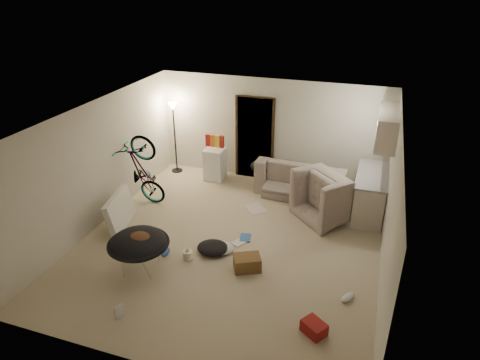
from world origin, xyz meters
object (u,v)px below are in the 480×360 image
(bicycle, at_px, (144,186))
(drink_case_b, at_px, (314,328))
(mini_fridge, at_px, (215,164))
(kitchen_counter, at_px, (370,195))
(sofa, at_px, (301,182))
(tv_box, at_px, (120,211))
(floor_lamp, at_px, (174,123))
(armchair, at_px, (335,199))
(drink_case_a, at_px, (247,263))
(juicer, at_px, (188,255))
(saucer_chair, at_px, (139,248))

(bicycle, bearing_deg, drink_case_b, -120.20)
(mini_fridge, bearing_deg, kitchen_counter, -6.55)
(mini_fridge, bearing_deg, sofa, -0.77)
(tv_box, xyz_separation_m, drink_case_b, (4.21, -1.64, -0.25))
(floor_lamp, height_order, bicycle, floor_lamp)
(kitchen_counter, distance_m, bicycle, 4.87)
(tv_box, bearing_deg, drink_case_b, -32.79)
(kitchen_counter, xyz_separation_m, drink_case_b, (-0.52, -3.75, -0.34))
(armchair, height_order, drink_case_b, armchair)
(floor_lamp, distance_m, kitchen_counter, 4.95)
(kitchen_counter, xyz_separation_m, tv_box, (-4.73, -2.12, -0.09))
(drink_case_b, bearing_deg, floor_lamp, 169.30)
(mini_fridge, height_order, drink_case_a, mini_fridge)
(sofa, bearing_deg, juicer, 68.71)
(armchair, distance_m, juicer, 3.33)
(floor_lamp, relative_size, tv_box, 1.73)
(armchair, relative_size, juicer, 4.70)
(bicycle, relative_size, drink_case_b, 5.11)
(floor_lamp, distance_m, drink_case_b, 6.28)
(armchair, bearing_deg, saucer_chair, 89.37)
(kitchen_counter, xyz_separation_m, bicycle, (-4.73, -1.15, 0.01))
(kitchen_counter, relative_size, saucer_chair, 1.43)
(bicycle, distance_m, mini_fridge, 1.98)
(kitchen_counter, relative_size, tv_box, 1.43)
(bicycle, bearing_deg, floor_lamp, 4.71)
(saucer_chair, distance_m, drink_case_b, 3.16)
(sofa, relative_size, saucer_chair, 1.95)
(sofa, height_order, tv_box, tv_box)
(drink_case_a, bearing_deg, mini_fridge, 93.74)
(juicer, bearing_deg, saucer_chair, -141.44)
(mini_fridge, height_order, juicer, mini_fridge)
(mini_fridge, xyz_separation_m, drink_case_b, (3.20, -4.30, -0.30))
(armchair, xyz_separation_m, mini_fridge, (-3.04, 0.88, 0.02))
(bicycle, height_order, drink_case_a, bicycle)
(sofa, bearing_deg, kitchen_counter, 166.65)
(sofa, distance_m, saucer_chair, 4.24)
(sofa, bearing_deg, mini_fridge, 0.32)
(sofa, relative_size, juicer, 8.23)
(sofa, distance_m, drink_case_a, 3.13)
(armchair, bearing_deg, juicer, 90.94)
(juicer, bearing_deg, sofa, 65.77)
(armchair, xyz_separation_m, tv_box, (-4.04, -1.79, -0.03))
(saucer_chair, distance_m, juicer, 0.90)
(sofa, bearing_deg, drink_case_a, 86.84)
(sofa, xyz_separation_m, armchair, (0.85, -0.78, 0.08))
(kitchen_counter, relative_size, sofa, 0.73)
(sofa, bearing_deg, saucer_chair, 63.59)
(floor_lamp, height_order, saucer_chair, floor_lamp)
(drink_case_a, bearing_deg, tv_box, 143.07)
(tv_box, distance_m, drink_case_b, 4.52)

